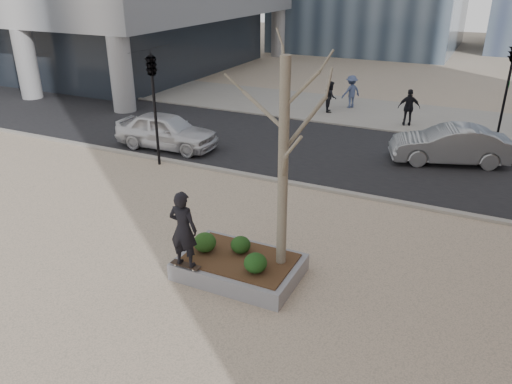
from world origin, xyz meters
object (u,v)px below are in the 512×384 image
at_px(skateboarder, 183,229).
at_px(police_car, 166,131).
at_px(planter, 240,267).
at_px(skateboard, 186,266).

distance_m(skateboarder, police_car, 10.44).
height_order(skateboarder, police_car, skateboarder).
height_order(planter, skateboarder, skateboarder).
relative_size(skateboard, skateboarder, 0.40).
height_order(skateboard, skateboarder, skateboarder).
bearing_deg(planter, police_car, 134.85).
bearing_deg(police_car, skateboard, -145.44).
relative_size(planter, skateboarder, 1.54).
height_order(planter, skateboard, skateboard).
bearing_deg(planter, skateboard, -139.34).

